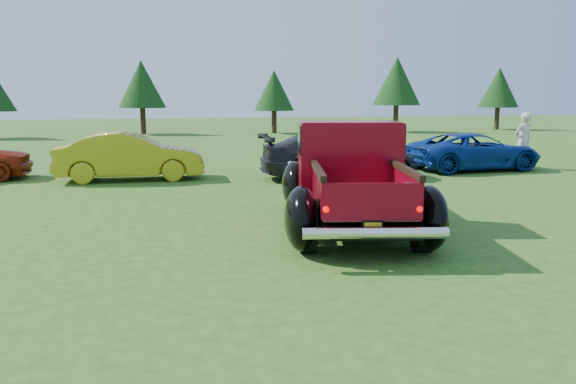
{
  "coord_description": "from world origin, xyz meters",
  "views": [
    {
      "loc": [
        -2.03,
        -9.08,
        2.54
      ],
      "look_at": [
        0.12,
        0.2,
        0.93
      ],
      "focal_mm": 35.0,
      "sensor_mm": 36.0,
      "label": 1
    }
  ],
  "objects_px": {
    "tree_mid_left": "(142,84)",
    "pickup_truck": "(349,175)",
    "tree_far_east": "(499,88)",
    "tree_east": "(397,81)",
    "show_car_blue": "(474,152)",
    "spectator": "(523,141)",
    "tree_mid_right": "(274,91)",
    "show_car_yellow": "(130,156)",
    "show_car_grey": "(340,156)"
  },
  "relations": [
    {
      "from": "show_car_yellow",
      "to": "tree_east",
      "type": "bearing_deg",
      "value": -39.99
    },
    {
      "from": "show_car_blue",
      "to": "spectator",
      "type": "relative_size",
      "value": 2.33
    },
    {
      "from": "show_car_grey",
      "to": "show_car_yellow",
      "type": "bearing_deg",
      "value": 83.61
    },
    {
      "from": "tree_mid_left",
      "to": "tree_far_east",
      "type": "bearing_deg",
      "value": -1.06
    },
    {
      "from": "show_car_yellow",
      "to": "spectator",
      "type": "xyz_separation_m",
      "value": [
        13.53,
        -0.28,
        0.27
      ]
    },
    {
      "from": "tree_mid_right",
      "to": "pickup_truck",
      "type": "xyz_separation_m",
      "value": [
        -4.31,
        -28.41,
        -1.99
      ]
    },
    {
      "from": "show_car_yellow",
      "to": "show_car_grey",
      "type": "distance_m",
      "value": 6.49
    },
    {
      "from": "tree_mid_left",
      "to": "show_car_yellow",
      "type": "bearing_deg",
      "value": -89.71
    },
    {
      "from": "tree_mid_right",
      "to": "show_car_yellow",
      "type": "height_order",
      "value": "tree_mid_right"
    },
    {
      "from": "show_car_blue",
      "to": "spectator",
      "type": "bearing_deg",
      "value": -95.46
    },
    {
      "from": "show_car_grey",
      "to": "show_car_blue",
      "type": "xyz_separation_m",
      "value": [
        5.26,
        0.92,
        -0.08
      ]
    },
    {
      "from": "tree_east",
      "to": "spectator",
      "type": "relative_size",
      "value": 2.69
    },
    {
      "from": "pickup_truck",
      "to": "show_car_yellow",
      "type": "height_order",
      "value": "pickup_truck"
    },
    {
      "from": "pickup_truck",
      "to": "spectator",
      "type": "xyz_separation_m",
      "value": [
        8.95,
        6.92,
        0.02
      ]
    },
    {
      "from": "tree_far_east",
      "to": "show_car_grey",
      "type": "bearing_deg",
      "value": -131.89
    },
    {
      "from": "tree_mid_right",
      "to": "tree_far_east",
      "type": "bearing_deg",
      "value": 1.59
    },
    {
      "from": "tree_far_east",
      "to": "tree_mid_left",
      "type": "bearing_deg",
      "value": 178.94
    },
    {
      "from": "tree_mid_left",
      "to": "show_car_blue",
      "type": "bearing_deg",
      "value": -62.34
    },
    {
      "from": "spectator",
      "to": "tree_mid_left",
      "type": "bearing_deg",
      "value": -69.97
    },
    {
      "from": "tree_far_east",
      "to": "show_car_blue",
      "type": "xyz_separation_m",
      "value": [
        -15.24,
        -21.93,
        -2.6
      ]
    },
    {
      "from": "tree_far_east",
      "to": "spectator",
      "type": "relative_size",
      "value": 2.39
    },
    {
      "from": "tree_mid_left",
      "to": "spectator",
      "type": "xyz_separation_m",
      "value": [
        13.64,
        -22.49,
        -2.38
      ]
    },
    {
      "from": "show_car_grey",
      "to": "tree_east",
      "type": "bearing_deg",
      "value": -24.04
    },
    {
      "from": "tree_mid_left",
      "to": "tree_mid_right",
      "type": "xyz_separation_m",
      "value": [
        9.0,
        -1.0,
        -0.41
      ]
    },
    {
      "from": "show_car_blue",
      "to": "show_car_yellow",
      "type": "bearing_deg",
      "value": 85.36
    },
    {
      "from": "tree_east",
      "to": "pickup_truck",
      "type": "relative_size",
      "value": 0.92
    },
    {
      "from": "tree_mid_left",
      "to": "show_car_blue",
      "type": "xyz_separation_m",
      "value": [
        11.76,
        -22.43,
        -2.73
      ]
    },
    {
      "from": "tree_east",
      "to": "spectator",
      "type": "height_order",
      "value": "tree_east"
    },
    {
      "from": "tree_far_east",
      "to": "tree_mid_right",
      "type": "bearing_deg",
      "value": -178.41
    },
    {
      "from": "tree_east",
      "to": "show_car_blue",
      "type": "distance_m",
      "value": 22.05
    },
    {
      "from": "show_car_blue",
      "to": "spectator",
      "type": "distance_m",
      "value": 1.92
    },
    {
      "from": "show_car_yellow",
      "to": "pickup_truck",
      "type": "bearing_deg",
      "value": -146.72
    },
    {
      "from": "tree_mid_left",
      "to": "tree_east",
      "type": "xyz_separation_m",
      "value": [
        18.0,
        -1.5,
        0.27
      ]
    },
    {
      "from": "tree_east",
      "to": "tree_far_east",
      "type": "xyz_separation_m",
      "value": [
        9.0,
        1.0,
        -0.41
      ]
    },
    {
      "from": "tree_far_east",
      "to": "spectator",
      "type": "height_order",
      "value": "tree_far_east"
    },
    {
      "from": "show_car_yellow",
      "to": "show_car_blue",
      "type": "relative_size",
      "value": 0.95
    },
    {
      "from": "show_car_blue",
      "to": "spectator",
      "type": "xyz_separation_m",
      "value": [
        1.88,
        -0.06,
        0.35
      ]
    },
    {
      "from": "show_car_grey",
      "to": "spectator",
      "type": "xyz_separation_m",
      "value": [
        7.14,
        0.86,
        0.28
      ]
    },
    {
      "from": "tree_far_east",
      "to": "show_car_grey",
      "type": "xyz_separation_m",
      "value": [
        -20.5,
        -22.85,
        -2.52
      ]
    },
    {
      "from": "tree_mid_left",
      "to": "spectator",
      "type": "distance_m",
      "value": 26.41
    },
    {
      "from": "spectator",
      "to": "pickup_truck",
      "type": "bearing_deg",
      "value": 26.52
    },
    {
      "from": "tree_mid_left",
      "to": "tree_east",
      "type": "relative_size",
      "value": 0.93
    },
    {
      "from": "tree_mid_left",
      "to": "pickup_truck",
      "type": "height_order",
      "value": "tree_mid_left"
    },
    {
      "from": "tree_mid_left",
      "to": "tree_far_east",
      "type": "xyz_separation_m",
      "value": [
        27.0,
        -0.5,
        -0.14
      ]
    },
    {
      "from": "pickup_truck",
      "to": "show_car_blue",
      "type": "relative_size",
      "value": 1.26
    },
    {
      "from": "tree_mid_right",
      "to": "pickup_truck",
      "type": "relative_size",
      "value": 0.75
    },
    {
      "from": "spectator",
      "to": "show_car_blue",
      "type": "bearing_deg",
      "value": -13.09
    },
    {
      "from": "tree_far_east",
      "to": "show_car_blue",
      "type": "relative_size",
      "value": 1.03
    },
    {
      "from": "pickup_truck",
      "to": "spectator",
      "type": "height_order",
      "value": "pickup_truck"
    },
    {
      "from": "tree_far_east",
      "to": "tree_east",
      "type": "bearing_deg",
      "value": -173.66
    }
  ]
}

